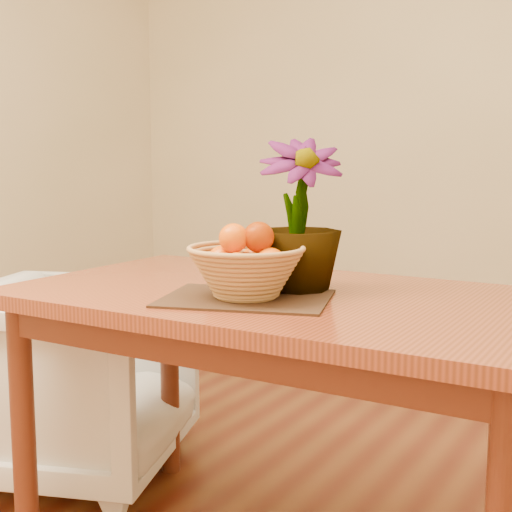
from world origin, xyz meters
The scene contains 7 objects.
wall_back centered at (0.00, 2.25, 1.35)m, with size 4.00×0.02×2.70m, color #F8E4BC.
table centered at (0.00, 0.30, 0.66)m, with size 1.40×0.80×0.75m.
placemat centered at (-0.03, 0.17, 0.75)m, with size 0.40×0.30×0.01m, color #351E13.
wicker_basket centered at (-0.03, 0.17, 0.81)m, with size 0.29×0.29×0.12m.
orange_pile centered at (-0.03, 0.17, 0.87)m, with size 0.20×0.19×0.13m.
potted_plant centered at (0.03, 0.33, 0.95)m, with size 0.22×0.22×0.39m, color #1C4C15.
armchair centered at (-0.90, 0.44, 0.37)m, with size 0.72×0.67×0.74m, color gray.
Camera 1 is at (0.85, -1.27, 1.09)m, focal length 50.00 mm.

